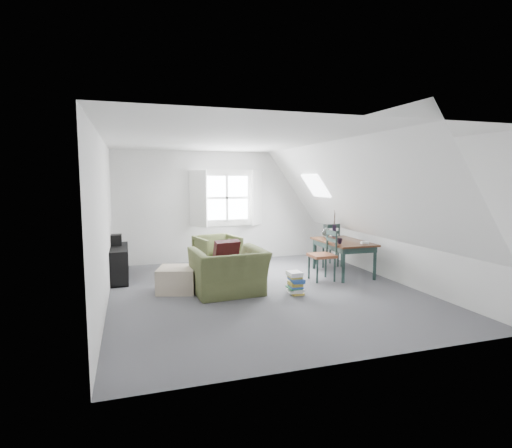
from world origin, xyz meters
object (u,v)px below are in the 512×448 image
object	(u,v)px
ottoman	(177,279)
dining_chair_far	(328,244)
armchair_far	(218,271)
magazine_stack	(295,283)
dining_chair_near	(324,255)
armchair_near	(229,294)
dining_table	(343,245)
media_shelf	(117,265)

from	to	relation	value
ottoman	dining_chair_far	size ratio (longest dim) A/B	0.66
armchair_far	magazine_stack	xyz separation A→B (m)	(0.88, -1.96, 0.19)
dining_chair_near	magazine_stack	bearing A→B (deg)	-73.29
magazine_stack	dining_chair_near	bearing A→B (deg)	38.44
magazine_stack	armchair_far	bearing A→B (deg)	114.24
armchair_near	dining_table	xyz separation A→B (m)	(2.49, 0.65, 0.58)
ottoman	magazine_stack	distance (m)	1.98
ottoman	magazine_stack	size ratio (longest dim) A/B	1.67
armchair_far	media_shelf	bearing A→B (deg)	171.54
armchair_near	armchair_far	size ratio (longest dim) A/B	1.40
armchair_far	dining_chair_far	distance (m)	2.45
armchair_near	dining_chair_far	size ratio (longest dim) A/B	1.22
ottoman	dining_chair_near	xyz separation A→B (m)	(2.69, -0.06, 0.28)
armchair_far	media_shelf	xyz separation A→B (m)	(-1.94, -0.13, 0.28)
dining_table	dining_chair_far	bearing A→B (deg)	82.86
ottoman	media_shelf	size ratio (longest dim) A/B	0.51
dining_table	magazine_stack	bearing A→B (deg)	-147.60
armchair_near	media_shelf	world-z (taller)	media_shelf
armchair_near	armchair_far	world-z (taller)	same
armchair_far	ottoman	size ratio (longest dim) A/B	1.33
media_shelf	magazine_stack	world-z (taller)	media_shelf
dining_chair_near	media_shelf	world-z (taller)	dining_chair_near
dining_chair_far	magazine_stack	bearing A→B (deg)	62.43
dining_table	media_shelf	world-z (taller)	dining_table
armchair_far	dining_chair_near	world-z (taller)	dining_chair_near
dining_chair_near	armchair_far	bearing A→B (deg)	-148.10
armchair_near	magazine_stack	bearing A→B (deg)	157.90
ottoman	dining_table	world-z (taller)	dining_table
dining_chair_far	media_shelf	bearing A→B (deg)	12.05
dining_chair_far	dining_chair_near	distance (m)	1.25
armchair_far	magazine_stack	bearing A→B (deg)	-78.02
armchair_near	dining_chair_near	size ratio (longest dim) A/B	1.23
ottoman	dining_chair_far	xyz separation A→B (m)	(3.34, 1.01, 0.28)
dining_chair_far	armchair_near	bearing A→B (deg)	42.06
dining_chair_far	media_shelf	xyz separation A→B (m)	(-4.33, 0.09, -0.21)
dining_chair_near	dining_chair_far	bearing A→B (deg)	126.96
magazine_stack	dining_chair_far	bearing A→B (deg)	49.25
ottoman	dining_table	xyz separation A→B (m)	(3.27, 0.24, 0.38)
armchair_near	dining_table	distance (m)	2.63
dining_chair_near	dining_table	bearing A→B (deg)	96.02
dining_table	dining_chair_near	world-z (taller)	dining_chair_near
ottoman	media_shelf	bearing A→B (deg)	132.16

